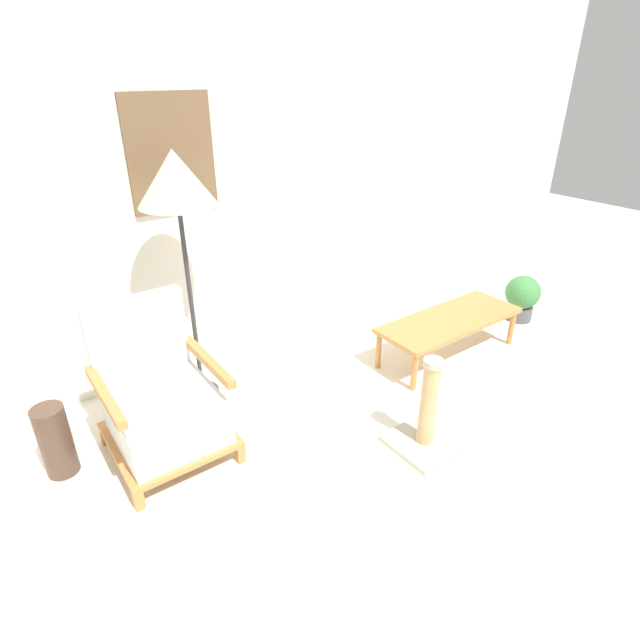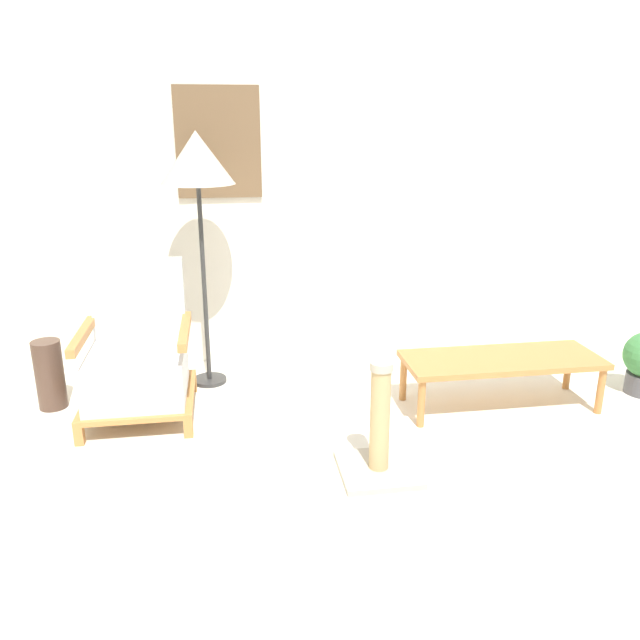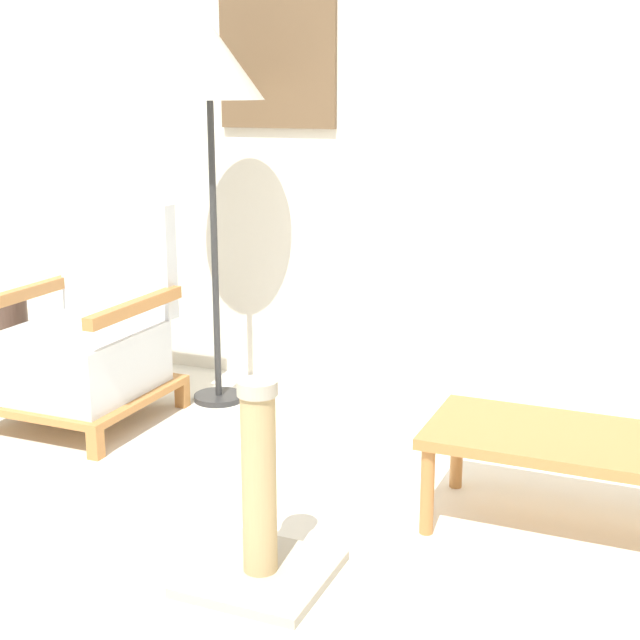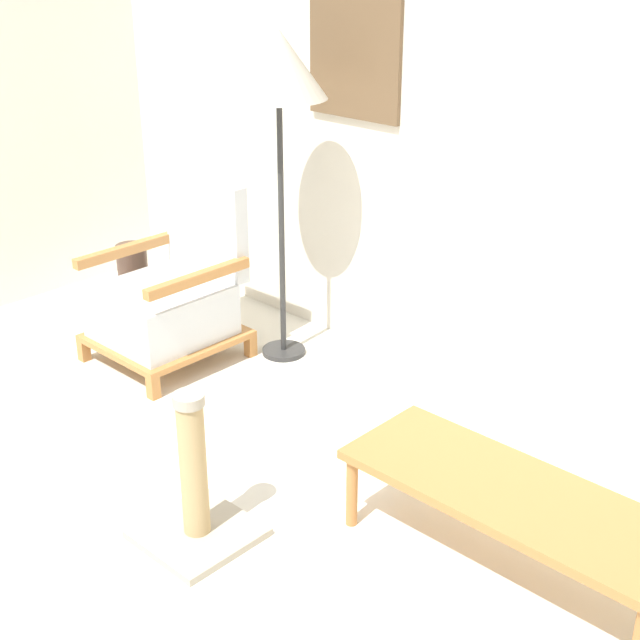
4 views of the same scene
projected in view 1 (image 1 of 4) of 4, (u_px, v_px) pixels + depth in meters
ground_plane at (452, 497)px, 2.64m from camera, size 14.00×14.00×0.00m
wall_back at (245, 175)px, 3.53m from camera, size 8.00×0.09×2.70m
armchair at (162, 403)px, 2.84m from camera, size 0.63×0.67×0.89m
floor_lamp at (176, 185)px, 2.84m from camera, size 0.46×0.46×1.63m
coffee_table at (450, 322)px, 3.82m from camera, size 1.20×0.45×0.33m
vase at (56, 441)px, 2.72m from camera, size 0.17×0.17×0.43m
potted_plant at (522, 296)px, 4.41m from camera, size 0.30×0.30×0.41m
scratching_post at (426, 420)px, 2.93m from camera, size 0.39×0.39×0.60m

